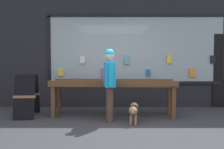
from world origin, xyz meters
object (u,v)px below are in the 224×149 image
Objects in this scene: person_browsing at (109,80)px; small_dog at (134,110)px; display_table_main at (113,87)px; sandwich_board_sign at (27,95)px.

person_browsing is 2.88× the size of small_dog.
sandwich_board_sign is at bearing -178.01° from display_table_main.
small_dog is 2.59m from sandwich_board_sign.
person_browsing is 2.07m from sandwich_board_sign.
display_table_main is at bearing 39.76° from small_dog.
person_browsing reaches higher than sandwich_board_sign.
display_table_main is 0.58m from person_browsing.
display_table_main is at bearing -3.83° from sandwich_board_sign.
small_dog is (0.43, -0.74, -0.42)m from display_table_main.
sandwich_board_sign reaches higher than display_table_main.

